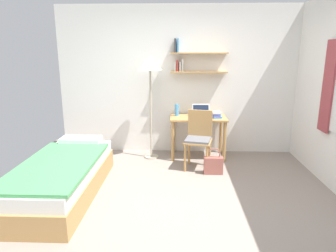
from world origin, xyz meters
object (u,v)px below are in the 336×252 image
object	(u,v)px
standing_lamp	(150,69)
laptop	(201,114)
book_stack	(216,114)
bed	(63,177)
desk_chair	(199,137)
handbag	(213,165)
desk	(198,125)
water_bottle	(177,110)

from	to	relation	value
standing_lamp	laptop	bearing A→B (deg)	5.51
standing_lamp	book_stack	bearing A→B (deg)	3.13
bed	desk_chair	bearing A→B (deg)	29.17
laptop	book_stack	xyz separation A→B (m)	(0.26, -0.02, -0.01)
handbag	desk	bearing A→B (deg)	104.35
bed	desk_chair	distance (m)	2.09
laptop	standing_lamp	bearing A→B (deg)	-174.49
book_stack	handbag	size ratio (longest dim) A/B	0.59
standing_lamp	book_stack	world-z (taller)	standing_lamp
water_bottle	book_stack	bearing A→B (deg)	-8.07
desk_chair	laptop	size ratio (longest dim) A/B	3.02
desk_chair	book_stack	size ratio (longest dim) A/B	3.75
desk_chair	water_bottle	xyz separation A→B (m)	(-0.35, 0.58, 0.32)
water_bottle	book_stack	xyz separation A→B (m)	(0.68, -0.10, -0.05)
desk_chair	handbag	distance (m)	0.50
standing_lamp	laptop	size ratio (longest dim) A/B	5.74
water_bottle	handbag	distance (m)	1.22
bed	water_bottle	size ratio (longest dim) A/B	9.88
desk	standing_lamp	world-z (taller)	standing_lamp
book_stack	handbag	bearing A→B (deg)	-98.31
bed	desk	size ratio (longest dim) A/B	2.13
water_bottle	laptop	bearing A→B (deg)	-10.19
standing_lamp	handbag	xyz separation A→B (m)	(1.01, -0.69, -1.39)
desk_chair	water_bottle	world-z (taller)	water_bottle
laptop	bed	bearing A→B (deg)	-140.97
desk	book_stack	bearing A→B (deg)	-3.17
standing_lamp	handbag	bearing A→B (deg)	-34.33
bed	standing_lamp	xyz separation A→B (m)	(1.02, 1.44, 1.30)
laptop	water_bottle	bearing A→B (deg)	169.81
desk_chair	standing_lamp	xyz separation A→B (m)	(-0.79, 0.43, 1.03)
water_bottle	handbag	world-z (taller)	water_bottle
standing_lamp	water_bottle	size ratio (longest dim) A/B	8.40
bed	book_stack	bearing A→B (deg)	35.04
water_bottle	handbag	size ratio (longest dim) A/B	0.50
desk	desk_chair	world-z (taller)	desk_chair
standing_lamp	water_bottle	world-z (taller)	standing_lamp
standing_lamp	handbag	world-z (taller)	standing_lamp
laptop	handbag	world-z (taller)	laptop
bed	water_bottle	distance (m)	2.24
standing_lamp	water_bottle	bearing A→B (deg)	19.49
handbag	desk_chair	bearing A→B (deg)	129.34
bed	handbag	world-z (taller)	bed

